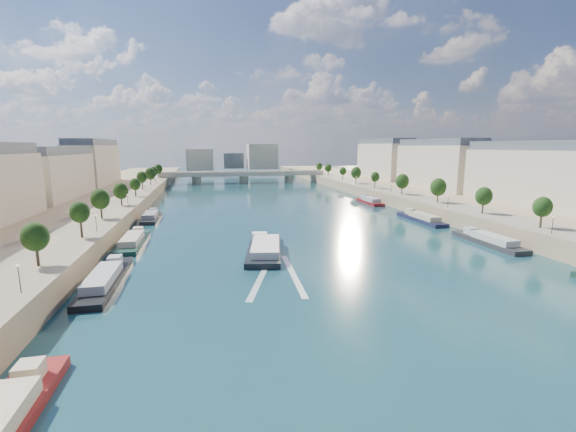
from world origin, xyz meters
name	(u,v)px	position (x,y,z in m)	size (l,w,h in m)	color
ground	(285,220)	(0.00, 100.00, 0.00)	(700.00, 700.00, 0.00)	#0B2731
quay_left	(55,222)	(-72.00, 100.00, 2.50)	(44.00, 520.00, 5.00)	#9E8460
quay_right	(468,206)	(72.00, 100.00, 2.50)	(44.00, 520.00, 5.00)	#9E8460
pave_left	(107,212)	(-57.00, 100.00, 5.05)	(14.00, 520.00, 0.10)	gray
pave_right	(434,201)	(57.00, 100.00, 5.05)	(14.00, 520.00, 0.10)	gray
trees_left	(114,194)	(-55.00, 102.00, 10.48)	(4.80, 268.80, 8.26)	#382B1E
trees_right	(416,184)	(55.00, 110.00, 10.48)	(4.80, 268.80, 8.26)	#382B1E
lamps_left	(115,208)	(-52.50, 90.00, 7.78)	(0.36, 200.36, 4.28)	black
lamps_right	(416,193)	(52.50, 105.00, 7.78)	(0.36, 200.36, 4.28)	black
buildings_left	(20,174)	(-85.00, 112.00, 16.45)	(16.00, 226.00, 23.20)	beige
buildings_right	(479,168)	(85.00, 112.00, 16.45)	(16.00, 226.00, 23.20)	beige
skyline	(238,158)	(3.19, 319.52, 14.66)	(79.00, 42.00, 22.00)	beige
bridge	(244,176)	(0.00, 240.12, 5.08)	(112.00, 12.00, 8.15)	#C1B79E
tour_barge	(265,249)	(-13.24, 60.83, 0.99)	(12.44, 27.71, 3.71)	black
wake	(277,275)	(-13.24, 44.21, 0.02)	(12.31, 26.02, 0.04)	silver
moored_barges_left	(101,286)	(-45.50, 42.84, 0.84)	(5.00, 158.84, 3.60)	#191834
moored_barges_right	(491,242)	(45.50, 55.71, 0.84)	(5.00, 163.88, 3.60)	black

